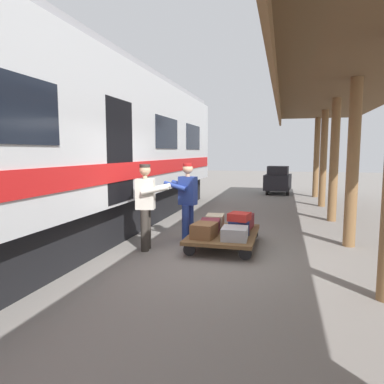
% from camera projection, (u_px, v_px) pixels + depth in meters
% --- Properties ---
extents(ground_plane, '(60.00, 60.00, 0.00)m').
position_uv_depth(ground_plane, '(214.00, 256.00, 6.59)').
color(ground_plane, slate).
extents(platform_canopy, '(3.20, 20.14, 3.56)m').
position_uv_depth(platform_canopy, '(370.00, 70.00, 5.59)').
color(platform_canopy, brown).
rests_on(platform_canopy, ground_plane).
extents(train_car, '(3.03, 16.22, 4.00)m').
position_uv_depth(train_car, '(54.00, 146.00, 7.20)').
color(train_car, silver).
rests_on(train_car, ground_plane).
extents(luggage_cart, '(1.31, 1.97, 0.30)m').
position_uv_depth(luggage_cart, '(224.00, 234.00, 7.19)').
color(luggage_cart, brown).
rests_on(luggage_cart, ground_plane).
extents(suitcase_brown_leather, '(0.47, 0.56, 0.28)m').
position_uv_depth(suitcase_brown_leather, '(204.00, 231.00, 6.72)').
color(suitcase_brown_leather, brown).
rests_on(suitcase_brown_leather, luggage_cart).
extents(suitcase_maroon_trunk, '(0.51, 0.57, 0.29)m').
position_uv_depth(suitcase_maroon_trunk, '(242.00, 221.00, 7.62)').
color(suitcase_maroon_trunk, maroon).
rests_on(suitcase_maroon_trunk, luggage_cart).
extents(suitcase_burgundy_valise, '(0.45, 0.56, 0.25)m').
position_uv_depth(suitcase_burgundy_valise, '(210.00, 226.00, 7.25)').
color(suitcase_burgundy_valise, maroon).
rests_on(suitcase_burgundy_valise, luggage_cart).
extents(suitcase_navy_fabric, '(0.48, 0.50, 0.27)m').
position_uv_depth(suitcase_navy_fabric, '(238.00, 227.00, 7.10)').
color(suitcase_navy_fabric, navy).
rests_on(suitcase_navy_fabric, luggage_cart).
extents(suitcase_cream_canvas, '(0.41, 0.52, 0.26)m').
position_uv_depth(suitcase_cream_canvas, '(215.00, 220.00, 7.77)').
color(suitcase_cream_canvas, beige).
rests_on(suitcase_cream_canvas, luggage_cart).
extents(suitcase_gray_aluminum, '(0.49, 0.54, 0.23)m').
position_uv_depth(suitcase_gray_aluminum, '(235.00, 233.00, 6.58)').
color(suitcase_gray_aluminum, '#9EA0A5').
rests_on(suitcase_gray_aluminum, luggage_cart).
extents(suitcase_red_plastic, '(0.46, 0.48, 0.15)m').
position_uv_depth(suitcase_red_plastic, '(239.00, 217.00, 7.05)').
color(suitcase_red_plastic, '#AD231E').
rests_on(suitcase_red_plastic, suitcase_navy_fabric).
extents(porter_in_overalls, '(0.72, 0.53, 1.70)m').
position_uv_depth(porter_in_overalls, '(187.00, 200.00, 7.50)').
color(porter_in_overalls, navy).
rests_on(porter_in_overalls, ground_plane).
extents(porter_by_door, '(0.71, 0.50, 1.70)m').
position_uv_depth(porter_by_door, '(146.00, 204.00, 6.90)').
color(porter_by_door, '#332D28').
rests_on(porter_by_door, ground_plane).
extents(baggage_tug, '(1.26, 1.80, 1.30)m').
position_uv_depth(baggage_tug, '(278.00, 180.00, 16.24)').
color(baggage_tug, black).
rests_on(baggage_tug, ground_plane).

